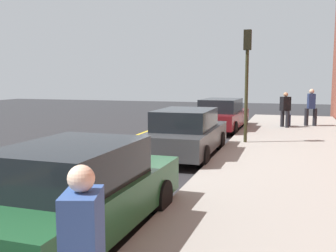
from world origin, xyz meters
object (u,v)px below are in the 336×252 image
pedestrian_black_coat (285,109)px  parked_car_green (79,191)px  rolling_suitcase (288,120)px  pedestrian_navy_coat (311,106)px  traffic_light_pole (247,66)px  parked_car_maroon (222,115)px  parked_car_charcoal (187,133)px

pedestrian_black_coat → parked_car_green: bearing=168.9°
rolling_suitcase → pedestrian_navy_coat: bearing=-64.7°
pedestrian_black_coat → pedestrian_navy_coat: (0.92, -1.19, 0.07)m
pedestrian_black_coat → traffic_light_pole: bearing=165.5°
pedestrian_black_coat → pedestrian_navy_coat: size_ratio=0.92×
parked_car_green → parked_car_maroon: size_ratio=0.94×
pedestrian_navy_coat → traffic_light_pole: bearing=157.2°
parked_car_green → pedestrian_black_coat: 14.50m
pedestrian_black_coat → rolling_suitcase: pedestrian_black_coat is taller
rolling_suitcase → traffic_light_pole: bearing=165.0°
parked_car_charcoal → parked_car_maroon: (6.38, -0.03, 0.00)m
parked_car_maroon → traffic_light_pole: bearing=-158.3°
parked_car_green → pedestrian_black_coat: pedestrian_black_coat is taller
parked_car_maroon → rolling_suitcase: 3.39m
parked_car_charcoal → pedestrian_navy_coat: 9.39m
parked_car_maroon → traffic_light_pole: (-3.83, -1.52, 2.12)m
parked_car_maroon → rolling_suitcase: (1.60, -2.97, -0.32)m
parked_car_charcoal → parked_car_green: bearing=-179.6°
parked_car_green → pedestrian_navy_coat: pedestrian_navy_coat is taller
parked_car_charcoal → pedestrian_black_coat: size_ratio=2.80×
parked_car_green → pedestrian_black_coat: size_ratio=2.70×
parked_car_charcoal → traffic_light_pole: size_ratio=1.16×
parked_car_maroon → pedestrian_black_coat: pedestrian_black_coat is taller
parked_car_green → rolling_suitcase: size_ratio=4.82×
parked_car_green → parked_car_maroon: 13.05m
parked_car_maroon → parked_car_charcoal: bearing=179.8°
pedestrian_navy_coat → traffic_light_pole: 6.66m
parked_car_charcoal → pedestrian_black_coat: pedestrian_black_coat is taller
pedestrian_black_coat → pedestrian_navy_coat: bearing=-52.2°
parked_car_maroon → rolling_suitcase: bearing=-61.7°
parked_car_maroon → pedestrian_navy_coat: 4.53m
pedestrian_navy_coat → rolling_suitcase: size_ratio=1.93×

